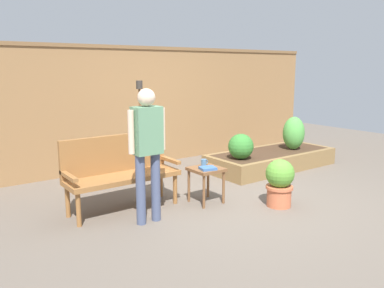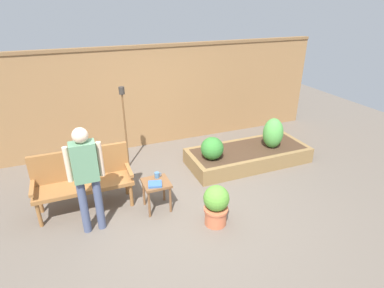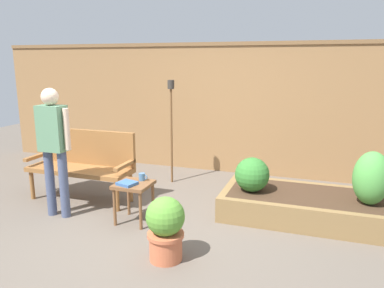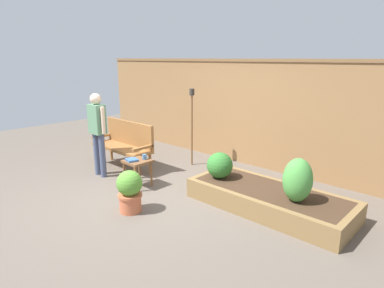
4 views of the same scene
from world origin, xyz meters
TOP-DOWN VIEW (x-y plane):
  - ground_plane at (0.00, 0.00)m, footprint 14.00×14.00m
  - fence_back at (0.00, 2.60)m, footprint 8.40×0.14m
  - garden_bench at (-1.38, 0.69)m, footprint 1.44×0.48m
  - side_table at (-0.36, 0.21)m, footprint 0.40×0.40m
  - cup_on_table at (-0.31, 0.32)m, footprint 0.11×0.07m
  - book_on_table at (-0.40, 0.12)m, footprint 0.24×0.22m
  - potted_boxwood at (0.32, -0.47)m, footprint 0.37×0.37m
  - raised_planter_bed at (1.75, 0.99)m, footprint 2.40×1.00m
  - shrub_near_bench at (0.90, 0.88)m, footprint 0.42×0.42m
  - shrub_far_corner at (2.21, 0.88)m, footprint 0.39×0.39m
  - tiki_torch at (-0.50, 1.73)m, footprint 0.10×0.10m
  - person_by_bench at (-1.32, 0.07)m, footprint 0.47×0.20m

SIDE VIEW (x-z plane):
  - ground_plane at x=0.00m, z-range 0.00..0.00m
  - raised_planter_bed at x=1.75m, z-range 0.00..0.30m
  - potted_boxwood at x=0.32m, z-range 0.02..0.65m
  - side_table at x=-0.36m, z-range 0.16..0.64m
  - book_on_table at x=-0.40m, z-range 0.48..0.51m
  - shrub_near_bench at x=0.90m, z-range 0.30..0.72m
  - cup_on_table at x=-0.31m, z-range 0.48..0.57m
  - garden_bench at x=-1.38m, z-range 0.07..1.01m
  - shrub_far_corner at x=2.21m, z-range 0.30..0.90m
  - person_by_bench at x=-1.32m, z-range 0.15..1.71m
  - fence_back at x=0.00m, z-range 0.01..2.17m
  - tiki_torch at x=-0.50m, z-range 0.30..1.89m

